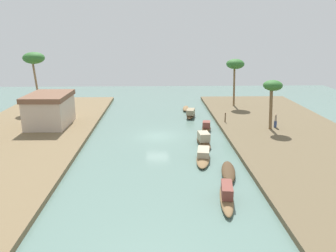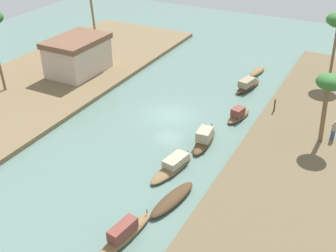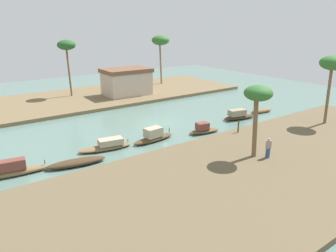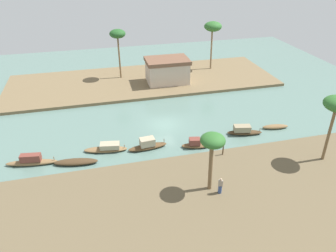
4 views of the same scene
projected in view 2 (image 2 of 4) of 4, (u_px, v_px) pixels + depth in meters
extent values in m
plane|color=slate|center=(169.00, 115.00, 39.29)|extent=(73.59, 73.59, 0.00)
cube|color=brown|center=(44.00, 82.00, 45.15)|extent=(43.72, 14.61, 0.43)
ellipsoid|color=#47331E|center=(172.00, 199.00, 28.47)|extent=(4.65, 1.82, 0.53)
ellipsoid|color=brown|center=(123.00, 237.00, 25.46)|extent=(5.33, 1.66, 0.48)
cube|color=brown|center=(123.00, 230.00, 25.16)|extent=(2.12, 1.03, 0.75)
cylinder|color=brown|center=(147.00, 211.00, 26.90)|extent=(0.07, 0.07, 0.38)
ellipsoid|color=#47331E|center=(248.00, 87.00, 44.11)|extent=(4.31, 1.91, 0.48)
cube|color=gray|center=(247.00, 82.00, 43.59)|extent=(2.13, 1.38, 0.70)
cylinder|color=#47331E|center=(257.00, 78.00, 45.15)|extent=(0.07, 0.07, 0.38)
ellipsoid|color=brown|center=(257.00, 72.00, 47.60)|extent=(3.36, 1.30, 0.49)
ellipsoid|color=brown|center=(239.00, 116.00, 38.62)|extent=(3.49, 1.65, 0.42)
cube|color=brown|center=(238.00, 112.00, 38.19)|extent=(1.36, 1.08, 0.71)
ellipsoid|color=brown|center=(204.00, 141.00, 34.88)|extent=(4.49, 1.49, 0.46)
cube|color=tan|center=(205.00, 134.00, 34.54)|extent=(1.70, 1.19, 0.86)
cylinder|color=brown|center=(212.00, 126.00, 36.22)|extent=(0.07, 0.07, 0.48)
ellipsoid|color=brown|center=(172.00, 169.00, 31.60)|extent=(4.88, 1.97, 0.41)
cube|color=tan|center=(176.00, 160.00, 31.71)|extent=(2.26, 1.39, 0.55)
cylinder|color=brown|center=(188.00, 152.00, 32.88)|extent=(0.07, 0.07, 0.35)
cylinder|color=#33477A|center=(333.00, 135.00, 34.64)|extent=(0.43, 0.43, 0.79)
cube|color=gray|center=(334.00, 127.00, 34.29)|extent=(0.44, 0.33, 0.62)
sphere|color=tan|center=(335.00, 123.00, 34.08)|extent=(0.21, 0.21, 0.21)
cylinder|color=#4C3823|center=(275.00, 105.00, 38.74)|extent=(0.14, 0.14, 1.18)
cylinder|color=brown|center=(324.00, 114.00, 33.52)|extent=(0.36, 0.60, 4.70)
ellipsoid|color=#2D6628|center=(330.00, 82.00, 32.13)|extent=(2.17, 2.17, 1.19)
cylinder|color=brown|center=(333.00, 53.00, 43.88)|extent=(0.29, 0.49, 5.81)
cylinder|color=#7F6647|center=(93.00, 16.00, 54.24)|extent=(0.29, 0.73, 6.81)
cube|color=#C6B29E|center=(78.00, 58.00, 46.22)|extent=(6.47, 4.52, 3.29)
cube|color=brown|center=(76.00, 41.00, 45.26)|extent=(6.86, 4.79, 0.58)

